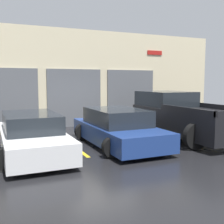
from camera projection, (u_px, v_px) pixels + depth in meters
name	position (u px, v px, depth m)	size (l,w,h in m)	color
ground_plane	(101.00, 137.00, 11.10)	(28.00, 28.00, 0.00)	black
shophouse_building	(76.00, 79.00, 13.84)	(15.62, 0.68, 4.68)	beige
pickup_truck	(182.00, 116.00, 10.95)	(2.56, 5.03, 1.76)	black
sedan_white	(31.00, 135.00, 8.48)	(2.12, 4.62, 1.22)	white
sedan_side	(117.00, 128.00, 9.62)	(2.23, 4.45, 1.25)	navy
parking_stripe_left	(78.00, 149.00, 9.08)	(0.12, 2.20, 0.01)	gold
parking_stripe_centre	(153.00, 141.00, 10.23)	(0.12, 2.20, 0.01)	gold
parking_stripe_right	(214.00, 135.00, 11.37)	(0.12, 2.20, 0.01)	gold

